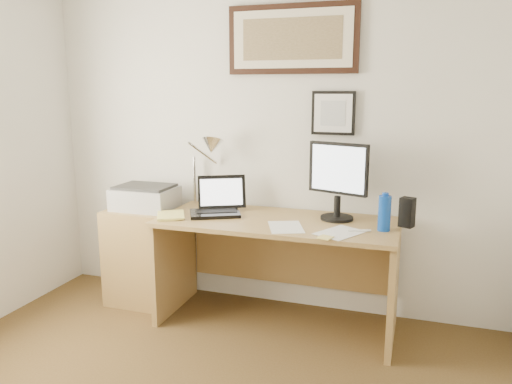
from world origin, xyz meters
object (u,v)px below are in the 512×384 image
at_px(side_cabinet, 144,256).
at_px(printer, 145,197).
at_px(lcd_monitor, 338,177).
at_px(desk, 280,249).
at_px(water_bottle, 384,213).
at_px(laptop, 217,206).
at_px(book, 157,216).

bearing_deg(side_cabinet, printer, 49.13).
relative_size(lcd_monitor, printer, 1.18).
bearing_deg(desk, water_bottle, -10.10).
xyz_separation_m(water_bottle, laptop, (-1.15, 0.07, -0.05)).
relative_size(side_cabinet, printer, 1.66).
distance_m(side_cabinet, laptop, 0.76).
bearing_deg(lcd_monitor, book, -164.64).
relative_size(book, laptop, 0.58).
xyz_separation_m(side_cabinet, desk, (1.07, 0.04, 0.15)).
xyz_separation_m(book, lcd_monitor, (1.18, 0.32, 0.28)).
height_order(laptop, lcd_monitor, lcd_monitor).
bearing_deg(side_cabinet, lcd_monitor, 3.23).
bearing_deg(water_bottle, printer, 176.21).
relative_size(side_cabinet, laptop, 1.70).
height_order(side_cabinet, lcd_monitor, lcd_monitor).
distance_m(book, lcd_monitor, 1.25).
xyz_separation_m(side_cabinet, book, (0.27, -0.24, 0.39)).
distance_m(desk, lcd_monitor, 0.65).
relative_size(book, desk, 0.15).
height_order(desk, lcd_monitor, lcd_monitor).
bearing_deg(laptop, printer, 176.11).
distance_m(water_bottle, printer, 1.75).
xyz_separation_m(lcd_monitor, printer, (-1.43, -0.06, -0.22)).
bearing_deg(side_cabinet, laptop, -1.36).
relative_size(water_bottle, laptop, 0.51).
bearing_deg(laptop, side_cabinet, 178.64).
xyz_separation_m(side_cabinet, printer, (0.02, 0.03, 0.45)).
distance_m(laptop, printer, 0.60).
bearing_deg(desk, lcd_monitor, 6.97).
bearing_deg(book, lcd_monitor, 15.36).
xyz_separation_m(water_bottle, desk, (-0.70, 0.12, -0.35)).
xyz_separation_m(laptop, lcd_monitor, (0.83, 0.10, 0.23)).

